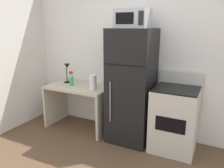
# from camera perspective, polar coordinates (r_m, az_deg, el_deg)

# --- Properties ---
(wall_back_white) EXTENTS (5.00, 0.10, 2.60)m
(wall_back_white) POSITION_cam_1_polar(r_m,az_deg,el_deg) (3.54, 10.18, 7.34)
(wall_back_white) COLOR white
(wall_back_white) RESTS_ON ground
(desk) EXTENTS (1.10, 0.62, 0.75)m
(desk) POSITION_cam_1_polar(r_m,az_deg,el_deg) (3.87, -8.50, -3.85)
(desk) COLOR beige
(desk) RESTS_ON ground
(desk_lamp) EXTENTS (0.14, 0.12, 0.35)m
(desk_lamp) POSITION_cam_1_polar(r_m,az_deg,el_deg) (4.00, -11.54, 3.61)
(desk_lamp) COLOR black
(desk_lamp) RESTS_ON desk
(paper_towel_roll) EXTENTS (0.11, 0.11, 0.24)m
(paper_towel_roll) POSITION_cam_1_polar(r_m,az_deg,el_deg) (3.53, -4.92, 0.38)
(paper_towel_roll) COLOR white
(paper_towel_roll) RESTS_ON desk
(spray_bottle) EXTENTS (0.06, 0.06, 0.25)m
(spray_bottle) POSITION_cam_1_polar(r_m,az_deg,el_deg) (3.83, -10.45, 1.02)
(spray_bottle) COLOR green
(spray_bottle) RESTS_ON desk
(refrigerator) EXTENTS (0.63, 0.64, 1.71)m
(refrigerator) POSITION_cam_1_polar(r_m,az_deg,el_deg) (3.33, 5.11, -0.72)
(refrigerator) COLOR black
(refrigerator) RESTS_ON ground
(microwave) EXTENTS (0.46, 0.35, 0.26)m
(microwave) POSITION_cam_1_polar(r_m,az_deg,el_deg) (3.19, 5.38, 16.51)
(microwave) COLOR #B7B7BC
(microwave) RESTS_ON refrigerator
(oven_range) EXTENTS (0.61, 0.61, 1.10)m
(oven_range) POSITION_cam_1_polar(r_m,az_deg,el_deg) (3.30, 15.90, -8.60)
(oven_range) COLOR beige
(oven_range) RESTS_ON ground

